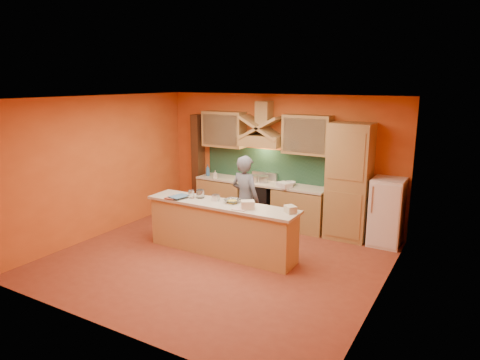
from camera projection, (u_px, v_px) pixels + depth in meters
The scene contains 36 objects.
floor at pixel (217, 259), 7.54m from camera, with size 5.50×5.00×0.01m, color brown.
ceiling at pixel (215, 98), 6.90m from camera, with size 5.50×5.00×0.01m, color white.
wall_back at pixel (279, 159), 9.33m from camera, with size 5.50×0.02×2.80m, color orange.
wall_front at pixel (102, 224), 5.11m from camera, with size 5.50×0.02×2.80m, color orange.
wall_left at pixel (101, 166), 8.56m from camera, with size 0.02×5.00×2.80m, color orange.
wall_right at pixel (384, 206), 5.88m from camera, with size 0.02×5.00×2.80m, color orange.
base_cabinet_left at pixel (223, 198), 9.90m from camera, with size 1.10×0.60×0.86m, color tan.
base_cabinet_right at pixel (300, 210), 8.98m from camera, with size 1.10×0.60×0.86m, color tan.
counter_top at pixel (260, 183), 9.33m from camera, with size 3.00×0.62×0.04m, color beige.
stove at pixel (260, 202), 9.44m from camera, with size 0.60×0.58×0.90m, color black.
backsplash at pixel (266, 165), 9.49m from camera, with size 3.00×0.03×0.70m, color #1C3D2C.
range_hood at pixel (262, 141), 9.17m from camera, with size 0.92×0.50×0.24m, color tan.
hood_chimney at pixel (264, 113), 9.12m from camera, with size 0.30×0.30×0.50m, color tan.
upper_cabinet_left at pixel (224, 129), 9.68m from camera, with size 1.00×0.35×0.80m, color tan.
upper_cabinet_right at pixel (307, 135), 8.70m from camera, with size 1.00×0.35×0.80m, color tan.
pantry_column at pixel (349, 182), 8.33m from camera, with size 0.80×0.60×2.30m, color tan.
fridge at pixel (387, 212), 8.08m from camera, with size 0.58×0.60×1.30m, color white.
trim_column_left at pixel (198, 163), 10.25m from camera, with size 0.20×0.30×2.30m, color #472816.
island_body at pixel (221, 230), 7.74m from camera, with size 2.80×0.55×0.88m, color tan.
island_top at pixel (221, 204), 7.63m from camera, with size 2.90×0.62×0.05m, color beige.
person at pixel (245, 199), 8.20m from camera, with size 0.62×0.41×1.71m, color slate.
pot_large at pixel (253, 180), 9.29m from camera, with size 0.23×0.23×0.15m, color #B5B6BC.
pot_small at pixel (264, 180), 9.28m from camera, with size 0.20×0.20×0.13m, color #B1B0B7.
soap_bottle_a at pixel (215, 174), 9.63m from camera, with size 0.08×0.09×0.18m, color beige.
soap_bottle_b at pixel (208, 170), 9.88m from camera, with size 0.10×0.10×0.26m, color #366494.
bowl_back at pixel (290, 184), 9.01m from camera, with size 0.24×0.24×0.07m, color silver.
dish_rack at pixel (284, 185), 8.83m from camera, with size 0.29×0.23×0.10m, color white.
book_lower at pixel (169, 197), 7.99m from camera, with size 0.21×0.29×0.03m, color #A84E3C.
book_upper at pixel (175, 195), 8.00m from camera, with size 0.25×0.34×0.03m, color teal.
jar_large at pixel (200, 194), 7.94m from camera, with size 0.15×0.15×0.15m, color silver.
jar_small at pixel (191, 194), 7.94m from camera, with size 0.11×0.11×0.14m, color white.
kitchen_scale at pixel (216, 198), 7.75m from camera, with size 0.11×0.11×0.10m, color silver.
mixing_bowl at pixel (232, 201), 7.64m from camera, with size 0.27×0.27×0.07m, color silver.
cloth at pixel (240, 209), 7.24m from camera, with size 0.24×0.18×0.02m, color beige.
grocery_bag_a at pixel (248, 205), 7.25m from camera, with size 0.22×0.18×0.14m, color beige.
grocery_bag_b at pixel (290, 209), 7.05m from camera, with size 0.19×0.15×0.12m, color beige.
Camera 1 is at (3.86, -5.88, 3.08)m, focal length 32.00 mm.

